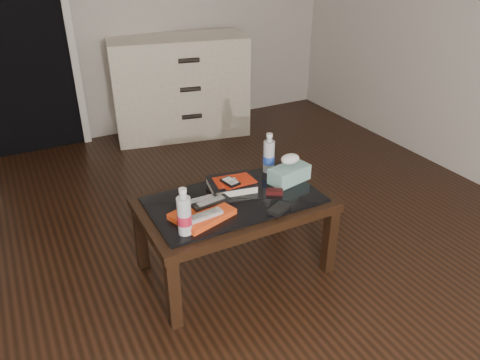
% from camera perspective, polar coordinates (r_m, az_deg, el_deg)
% --- Properties ---
extents(ground, '(5.00, 5.00, 0.00)m').
position_cam_1_polar(ground, '(2.50, -6.78, -15.56)').
color(ground, black).
rests_on(ground, ground).
extents(doorway, '(0.90, 0.08, 2.07)m').
position_cam_1_polar(doorway, '(4.25, -25.95, 16.09)').
color(doorway, black).
rests_on(doorway, ground).
extents(coffee_table, '(1.00, 0.60, 0.46)m').
position_cam_1_polar(coffee_table, '(2.52, -0.71, -3.55)').
color(coffee_table, black).
rests_on(coffee_table, ground).
extents(dresser, '(1.27, 0.72, 0.90)m').
position_cam_1_polar(dresser, '(4.39, -7.35, 11.18)').
color(dresser, silver).
rests_on(dresser, ground).
extents(magazines, '(0.33, 0.28, 0.03)m').
position_cam_1_polar(magazines, '(2.34, -4.63, -4.15)').
color(magazines, '#E44315').
rests_on(magazines, coffee_table).
extents(remote_silver, '(0.20, 0.07, 0.02)m').
position_cam_1_polar(remote_silver, '(2.27, -4.51, -4.37)').
color(remote_silver, '#A5A4A9').
rests_on(remote_silver, magazines).
extents(remote_black_front, '(0.20, 0.08, 0.02)m').
position_cam_1_polar(remote_black_front, '(2.38, -3.58, -2.72)').
color(remote_black_front, black).
rests_on(remote_black_front, magazines).
extents(remote_black_back, '(0.20, 0.05, 0.02)m').
position_cam_1_polar(remote_black_back, '(2.40, -4.95, -2.53)').
color(remote_black_back, black).
rests_on(remote_black_back, magazines).
extents(textbook, '(0.28, 0.24, 0.05)m').
position_cam_1_polar(textbook, '(2.58, -1.04, -0.51)').
color(textbook, black).
rests_on(textbook, coffee_table).
extents(dvd_mailers, '(0.21, 0.16, 0.01)m').
position_cam_1_polar(dvd_mailers, '(2.56, -0.99, -0.05)').
color(dvd_mailers, '#B9250C').
rests_on(dvd_mailers, textbook).
extents(ipod, '(0.08, 0.12, 0.02)m').
position_cam_1_polar(ipod, '(2.52, -1.21, -0.21)').
color(ipod, black).
rests_on(ipod, dvd_mailers).
extents(flip_phone, '(0.10, 0.09, 0.02)m').
position_cam_1_polar(flip_phone, '(2.53, 4.24, -1.43)').
color(flip_phone, black).
rests_on(flip_phone, coffee_table).
extents(wallet, '(0.14, 0.12, 0.02)m').
position_cam_1_polar(wallet, '(2.39, 4.79, -3.54)').
color(wallet, black).
rests_on(wallet, coffee_table).
extents(water_bottle_left, '(0.08, 0.08, 0.24)m').
position_cam_1_polar(water_bottle_left, '(2.17, -6.84, -3.81)').
color(water_bottle_left, silver).
rests_on(water_bottle_left, coffee_table).
extents(water_bottle_right, '(0.08, 0.08, 0.24)m').
position_cam_1_polar(water_bottle_right, '(2.72, 3.55, 3.34)').
color(water_bottle_right, silver).
rests_on(water_bottle_right, coffee_table).
extents(tissue_box, '(0.25, 0.16, 0.09)m').
position_cam_1_polar(tissue_box, '(2.65, 6.02, 0.73)').
color(tissue_box, '#217A7B').
rests_on(tissue_box, coffee_table).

